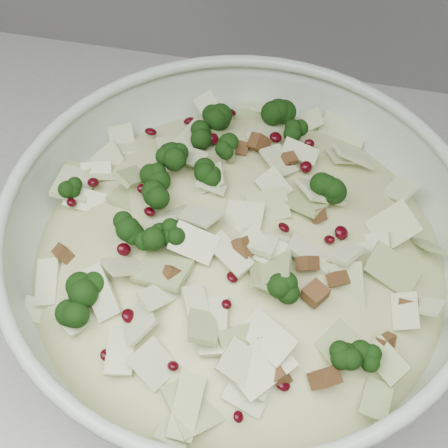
# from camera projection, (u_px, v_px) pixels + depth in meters

# --- Properties ---
(mixing_bowl) EXTENTS (0.42, 0.42, 0.16)m
(mixing_bowl) POSITION_uv_depth(u_px,v_px,m) (238.00, 265.00, 0.56)
(mixing_bowl) COLOR beige
(mixing_bowl) RESTS_ON counter
(salad) EXTENTS (0.44, 0.44, 0.16)m
(salad) POSITION_uv_depth(u_px,v_px,m) (239.00, 248.00, 0.54)
(salad) COLOR #C8CE8D
(salad) RESTS_ON mixing_bowl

